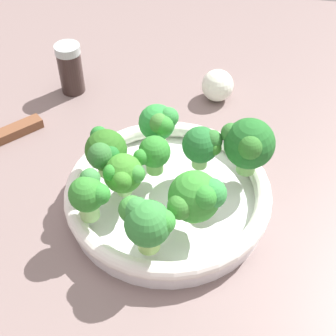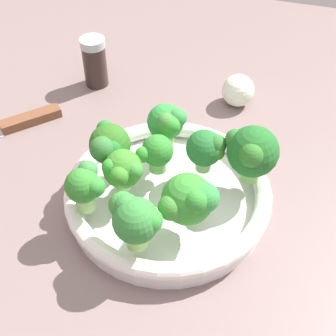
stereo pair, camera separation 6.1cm
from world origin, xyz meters
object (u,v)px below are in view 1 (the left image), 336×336
(broccoli_floret_1, at_px, (196,197))
(bowl, at_px, (168,195))
(broccoli_floret_0, at_px, (203,145))
(broccoli_floret_6, at_px, (248,144))
(pepper_shaker, at_px, (70,68))
(broccoli_floret_5, at_px, (123,175))
(garlic_bulb, at_px, (217,85))
(broccoli_floret_2, at_px, (151,153))
(broccoli_floret_8, at_px, (159,123))
(broccoli_floret_3, at_px, (105,152))
(broccoli_floret_7, at_px, (146,221))
(broccoli_floret_4, at_px, (89,193))

(broccoli_floret_1, bearing_deg, bowl, -52.65)
(bowl, xyz_separation_m, broccoli_floret_0, (-0.04, -0.04, 0.06))
(broccoli_floret_6, height_order, pepper_shaker, broccoli_floret_6)
(bowl, distance_m, broccoli_floret_5, 0.08)
(broccoli_floret_5, distance_m, garlic_bulb, 0.29)
(bowl, height_order, broccoli_floret_2, broccoli_floret_2)
(garlic_bulb, bearing_deg, broccoli_floret_5, 70.18)
(broccoli_floret_1, height_order, broccoli_floret_8, broccoli_floret_1)
(pepper_shaker, bearing_deg, broccoli_floret_0, 140.96)
(broccoli_floret_5, xyz_separation_m, broccoli_floret_8, (-0.03, -0.10, 0.00))
(broccoli_floret_3, xyz_separation_m, broccoli_floret_8, (-0.06, -0.07, -0.00))
(broccoli_floret_5, xyz_separation_m, broccoli_floret_6, (-0.15, -0.06, 0.01))
(broccoli_floret_5, height_order, broccoli_floret_8, broccoli_floret_8)
(broccoli_floret_2, distance_m, broccoli_floret_7, 0.12)
(broccoli_floret_0, distance_m, broccoli_floret_3, 0.12)
(broccoli_floret_0, relative_size, broccoli_floret_4, 0.99)
(broccoli_floret_2, xyz_separation_m, broccoli_floret_5, (0.03, 0.05, 0.00))
(broccoli_floret_0, relative_size, garlic_bulb, 1.14)
(broccoli_floret_2, height_order, broccoli_floret_5, broccoli_floret_5)
(garlic_bulb, bearing_deg, broccoli_floret_3, 62.10)
(broccoli_floret_3, bearing_deg, broccoli_floret_0, -164.26)
(broccoli_floret_5, bearing_deg, broccoli_floret_2, -119.73)
(broccoli_floret_6, distance_m, garlic_bulb, 0.22)
(broccoli_floret_7, xyz_separation_m, broccoli_floret_8, (0.01, -0.17, -0.00))
(broccoli_floret_7, distance_m, broccoli_floret_8, 0.17)
(broccoli_floret_2, height_order, broccoli_floret_3, broccoli_floret_3)
(broccoli_floret_8, bearing_deg, broccoli_floret_1, 116.50)
(bowl, xyz_separation_m, broccoli_floret_1, (-0.04, 0.05, 0.06))
(garlic_bulb, relative_size, pepper_shaker, 0.61)
(broccoli_floret_5, height_order, pepper_shaker, broccoli_floret_5)
(broccoli_floret_3, xyz_separation_m, broccoli_floret_7, (-0.07, 0.10, 0.00))
(broccoli_floret_6, distance_m, broccoli_floret_8, 0.12)
(broccoli_floret_0, height_order, garlic_bulb, broccoli_floret_0)
(broccoli_floret_0, xyz_separation_m, garlic_bulb, (-0.01, -0.21, -0.05))
(broccoli_floret_3, relative_size, broccoli_floret_5, 1.18)
(broccoli_floret_1, bearing_deg, broccoli_floret_2, -48.92)
(broccoli_floret_3, height_order, broccoli_floret_7, broccoli_floret_7)
(broccoli_floret_0, relative_size, broccoli_floret_7, 0.89)
(broccoli_floret_0, height_order, broccoli_floret_2, broccoli_floret_0)
(broccoli_floret_3, xyz_separation_m, broccoli_floret_6, (-0.18, -0.03, 0.01))
(broccoli_floret_1, xyz_separation_m, broccoli_floret_5, (0.09, -0.03, -0.01))
(bowl, bearing_deg, pepper_shaker, -49.70)
(garlic_bulb, bearing_deg, broccoli_floret_2, 72.38)
(broccoli_floret_2, height_order, pepper_shaker, broccoli_floret_2)
(bowl, distance_m, garlic_bulb, 0.25)
(broccoli_floret_7, bearing_deg, broccoli_floret_0, -109.55)
(broccoli_floret_0, bearing_deg, broccoli_floret_2, 16.36)
(broccoli_floret_6, relative_size, broccoli_floret_8, 1.28)
(pepper_shaker, bearing_deg, broccoli_floret_3, 117.49)
(bowl, bearing_deg, broccoli_floret_0, -133.17)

